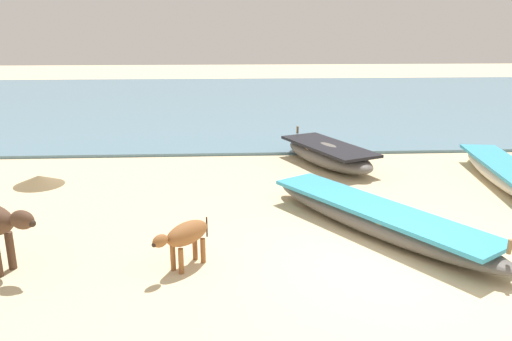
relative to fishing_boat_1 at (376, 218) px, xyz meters
name	(u,v)px	position (x,y,z in m)	size (l,w,h in m)	color
ground	(386,267)	(-0.21, -1.31, -0.25)	(80.00, 80.00, 0.00)	beige
sea_water	(277,101)	(-0.21, 15.33, -0.21)	(60.00, 20.00, 0.08)	slate
fishing_boat_1	(376,218)	(0.00, 0.00, 0.00)	(3.44, 4.60, 0.65)	#5B5651
fishing_boat_2	(328,154)	(0.00, 4.22, 0.05)	(2.30, 3.42, 0.74)	#5B5651
fishing_boat_3	(505,173)	(3.63, 2.53, -0.01)	(1.53, 4.48, 0.63)	beige
calf_near_brown	(185,236)	(-3.11, -1.14, 0.24)	(0.84, 0.90, 0.68)	brown
debris_pile_0	(39,180)	(-6.65, 2.98, -0.14)	(1.07, 1.07, 0.22)	brown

